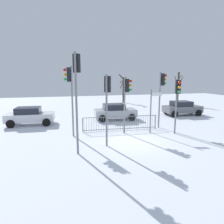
{
  "coord_description": "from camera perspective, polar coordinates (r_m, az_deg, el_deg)",
  "views": [
    {
      "loc": [
        -4.23,
        -11.11,
        3.95
      ],
      "look_at": [
        -0.65,
        2.6,
        1.42
      ],
      "focal_mm": 31.73,
      "sensor_mm": 36.0,
      "label": 1
    }
  ],
  "objects": [
    {
      "name": "traffic_light_rear_right",
      "position": [
        14.08,
        18.37,
        4.94
      ],
      "size": [
        0.36,
        0.56,
        3.83
      ],
      "rotation": [
        0.0,
        0.0,
        2.92
      ],
      "color": "slate",
      "rests_on": "ground"
    },
    {
      "name": "pedestrian_guard_railing",
      "position": [
        14.76,
        2.42,
        -3.21
      ],
      "size": [
        5.62,
        0.4,
        1.07
      ],
      "rotation": [
        0.0,
        0.0,
        -0.06
      ],
      "color": "slate",
      "rests_on": "ground"
    },
    {
      "name": "car_silver_far",
      "position": [
        18.42,
        0.86,
        0.16
      ],
      "size": [
        3.88,
        2.09,
        1.47
      ],
      "rotation": [
        0.0,
        0.0,
        -0.05
      ],
      "color": "#B2B5BA",
      "rests_on": "ground"
    },
    {
      "name": "traffic_light_mid_right",
      "position": [
        13.14,
        -12.14,
        7.47
      ],
      "size": [
        0.56,
        0.35,
        4.64
      ],
      "rotation": [
        0.0,
        0.0,
        1.39
      ],
      "color": "slate",
      "rests_on": "ground"
    },
    {
      "name": "bare_tree_left",
      "position": [
        29.99,
        18.49,
        6.66
      ],
      "size": [
        1.28,
        1.28,
        4.6
      ],
      "color": "#473828",
      "rests_on": "ground"
    },
    {
      "name": "traffic_light_rear_left",
      "position": [
        11.15,
        -1.31,
        5.23
      ],
      "size": [
        0.44,
        0.49,
        4.09
      ],
      "rotation": [
        0.0,
        0.0,
        5.67
      ],
      "color": "slate",
      "rests_on": "ground"
    },
    {
      "name": "car_grey_near",
      "position": [
        21.83,
        19.5,
        1.14
      ],
      "size": [
        3.85,
        2.03,
        1.47
      ],
      "rotation": [
        0.0,
        0.0,
        -0.03
      ],
      "color": "slate",
      "rests_on": "ground"
    },
    {
      "name": "bare_tree_centre",
      "position": [
        30.58,
        3.31,
        6.76
      ],
      "size": [
        1.43,
        1.44,
        4.38
      ],
      "color": "#473828",
      "rests_on": "ground"
    },
    {
      "name": "ground_plane",
      "position": [
        12.53,
        5.95,
        -8.32
      ],
      "size": [
        60.0,
        60.0,
        0.0
      ],
      "primitive_type": "plane",
      "color": "white"
    },
    {
      "name": "traffic_light_foreground_right",
      "position": [
        10.06,
        -10.09,
        8.85
      ],
      "size": [
        0.41,
        0.52,
        5.15
      ],
      "rotation": [
        0.0,
        0.0,
        5.78
      ],
      "color": "slate",
      "rests_on": "ground"
    },
    {
      "name": "car_white_mid",
      "position": [
        17.81,
        -22.56,
        -0.97
      ],
      "size": [
        3.89,
        2.1,
        1.47
      ],
      "rotation": [
        0.0,
        0.0,
        -0.05
      ],
      "color": "silver",
      "rests_on": "ground"
    },
    {
      "name": "direction_sign_post",
      "position": [
        14.17,
        11.34,
        0.93
      ],
      "size": [
        0.76,
        0.28,
        3.1
      ],
      "rotation": [
        0.0,
        0.0,
        -0.3
      ],
      "color": "slate",
      "rests_on": "ground"
    },
    {
      "name": "traffic_light_mid_left",
      "position": [
        13.71,
        4.27,
        5.56
      ],
      "size": [
        0.57,
        0.34,
        3.91
      ],
      "rotation": [
        0.0,
        0.0,
        4.61
      ],
      "color": "slate",
      "rests_on": "ground"
    },
    {
      "name": "traffic_light_foreground_left",
      "position": [
        15.67,
        14.18,
        6.89
      ],
      "size": [
        0.57,
        0.33,
        4.3
      ],
      "rotation": [
        0.0,
        0.0,
        4.67
      ],
      "color": "slate",
      "rests_on": "ground"
    }
  ]
}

